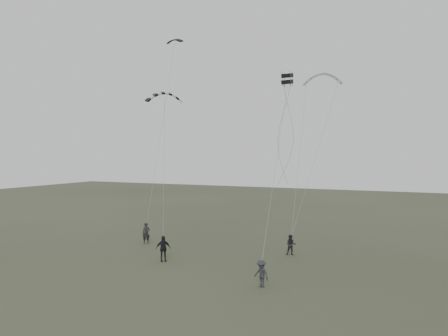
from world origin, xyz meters
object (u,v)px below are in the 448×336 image
at_px(kite_dark_small, 175,40).
at_px(kite_striped, 164,93).
at_px(flyer_center, 163,249).
at_px(flyer_far, 261,274).
at_px(kite_pale_large, 322,74).
at_px(kite_box, 287,79).
at_px(flyer_left, 146,233).
at_px(flyer_right, 291,245).

xyz_separation_m(kite_dark_small, kite_striped, (2.71, -6.21, -6.12)).
height_order(flyer_center, flyer_far, flyer_center).
bearing_deg(kite_pale_large, kite_box, -94.82).
height_order(flyer_left, flyer_far, flyer_left).
bearing_deg(flyer_left, kite_pale_large, 3.67).
bearing_deg(flyer_right, kite_striped, 179.92).
bearing_deg(flyer_far, kite_striped, 172.00).
height_order(flyer_right, kite_pale_large, kite_pale_large).
bearing_deg(flyer_left, flyer_center, -75.55).
bearing_deg(flyer_right, kite_pale_large, 72.18).
distance_m(flyer_far, kite_dark_small, 26.02).
bearing_deg(kite_box, flyer_center, -160.97).
distance_m(flyer_left, flyer_right, 12.98).
bearing_deg(kite_box, flyer_left, 173.80).
relative_size(flyer_center, kite_striped, 0.63).
xyz_separation_m(flyer_right, kite_dark_small, (-12.87, 3.83, 18.34)).
xyz_separation_m(flyer_left, kite_pale_large, (13.58, 9.25, 14.56)).
bearing_deg(flyer_center, flyer_right, -4.52).
distance_m(flyer_left, kite_box, 18.52).
height_order(flyer_right, kite_box, kite_box).
xyz_separation_m(flyer_right, flyer_far, (0.63, -8.79, 0.01)).
bearing_deg(kite_striped, flyer_center, -102.54).
bearing_deg(kite_box, kite_dark_small, 155.37).
relative_size(kite_pale_large, kite_box, 5.02).
bearing_deg(kite_dark_small, kite_pale_large, 22.43).
distance_m(flyer_right, kite_box, 12.98).
distance_m(flyer_left, flyer_center, 6.78).
height_order(flyer_left, flyer_center, flyer_center).
relative_size(kite_pale_large, kite_striped, 1.20).
distance_m(kite_dark_small, kite_box, 16.46).
bearing_deg(flyer_left, kite_striped, -55.40).
relative_size(kite_dark_small, kite_box, 2.31).
height_order(kite_striped, kite_box, kite_striped).
bearing_deg(kite_pale_large, flyer_center, -126.88).
xyz_separation_m(flyer_far, kite_striped, (-10.79, 6.40, 12.21)).
xyz_separation_m(kite_dark_small, kite_box, (13.52, -7.33, -5.86)).
xyz_separation_m(kite_pale_large, kite_striped, (-10.80, -10.54, -2.45)).
bearing_deg(kite_striped, kite_pale_large, 1.83).
relative_size(flyer_far, kite_box, 2.26).
xyz_separation_m(flyer_left, kite_dark_small, (0.07, 4.92, 18.22)).
height_order(flyer_left, kite_pale_large, kite_pale_large).
height_order(flyer_right, flyer_center, flyer_center).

